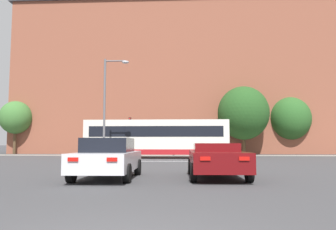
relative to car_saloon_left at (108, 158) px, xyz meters
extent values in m
cube|color=silver|center=(1.98, 11.71, -0.76)|extent=(7.58, 0.30, 0.01)
cube|color=gray|center=(1.98, 23.32, -0.75)|extent=(68.42, 2.50, 0.01)
cube|color=brown|center=(4.32, 35.32, 8.94)|extent=(47.01, 15.98, 19.40)
cube|color=#4C4F56|center=(4.32, 35.32, 19.47)|extent=(47.95, 16.62, 1.66)
cube|color=brown|center=(-10.81, 36.85, 21.55)|extent=(0.90, 0.90, 2.50)
cube|color=brown|center=(20.33, 37.58, 21.55)|extent=(0.90, 0.90, 2.50)
cylinder|color=brown|center=(-12.56, 35.32, 21.71)|extent=(2.74, 2.74, 2.81)
cube|color=silver|center=(0.00, 0.01, -0.11)|extent=(2.00, 4.45, 0.65)
cube|color=black|center=(0.00, -0.03, 0.47)|extent=(1.68, 2.02, 0.51)
cylinder|color=black|center=(-0.95, 1.36, -0.44)|extent=(0.23, 0.64, 0.64)
cylinder|color=black|center=(0.89, 1.40, -0.44)|extent=(0.23, 0.64, 0.64)
cylinder|color=black|center=(-0.89, -1.37, -0.44)|extent=(0.23, 0.64, 0.64)
cylinder|color=black|center=(0.94, -1.34, -0.44)|extent=(0.23, 0.64, 0.64)
cube|color=red|center=(-0.55, -2.23, 0.05)|extent=(0.32, 0.06, 0.12)
cube|color=red|center=(0.64, -2.20, 0.05)|extent=(0.32, 0.06, 0.12)
cube|color=#600C0F|center=(4.01, 0.48, -0.10)|extent=(2.00, 4.54, 0.67)
cube|color=#600C0F|center=(4.01, 0.59, 0.38)|extent=(1.68, 1.38, 0.30)
cylinder|color=black|center=(3.07, 1.86, -0.44)|extent=(0.23, 0.64, 0.64)
cylinder|color=black|center=(4.91, 1.90, -0.44)|extent=(0.23, 0.64, 0.64)
cylinder|color=black|center=(3.11, -0.93, -0.44)|extent=(0.23, 0.64, 0.64)
cylinder|color=black|center=(4.96, -0.90, -0.44)|extent=(0.23, 0.64, 0.64)
cube|color=red|center=(3.46, -1.80, 0.06)|extent=(0.32, 0.06, 0.12)
cube|color=red|center=(4.65, -1.78, 0.06)|extent=(0.32, 0.06, 0.12)
cube|color=silver|center=(0.33, 16.62, 1.06)|extent=(12.35, 2.51, 2.94)
cube|color=#AD191E|center=(0.33, 16.62, -0.19)|extent=(12.37, 2.53, 0.44)
cube|color=black|center=(0.33, 16.62, 1.53)|extent=(11.36, 2.54, 0.90)
cylinder|color=black|center=(-3.50, 15.41, -0.26)|extent=(1.00, 0.28, 1.00)
cylinder|color=black|center=(-3.50, 17.82, -0.26)|extent=(1.00, 0.28, 1.00)
cylinder|color=black|center=(4.16, 15.41, -0.26)|extent=(1.00, 0.28, 1.00)
cylinder|color=black|center=(4.16, 17.82, -0.26)|extent=(1.00, 0.28, 1.00)
cylinder|color=slate|center=(6.64, 22.34, 0.69)|extent=(0.12, 0.12, 2.91)
cube|color=black|center=(6.64, 22.34, 2.55)|extent=(0.26, 0.20, 0.80)
sphere|color=red|center=(6.64, 22.21, 2.80)|extent=(0.17, 0.17, 0.17)
sphere|color=black|center=(6.64, 22.21, 2.55)|extent=(0.17, 0.17, 0.17)
sphere|color=black|center=(6.64, 22.21, 2.29)|extent=(0.17, 0.17, 0.17)
cylinder|color=slate|center=(-3.09, 22.71, 0.87)|extent=(0.12, 0.12, 3.26)
cube|color=black|center=(-3.09, 22.71, 2.90)|extent=(0.26, 0.20, 0.80)
sphere|color=red|center=(-3.09, 22.58, 3.16)|extent=(0.17, 0.17, 0.17)
sphere|color=black|center=(-3.09, 22.58, 2.90)|extent=(0.17, 0.17, 0.17)
sphere|color=black|center=(-3.09, 22.58, 2.65)|extent=(0.17, 0.17, 0.17)
cylinder|color=slate|center=(-3.01, 11.28, 2.97)|extent=(0.16, 0.16, 7.46)
cylinder|color=slate|center=(-2.26, 11.28, 6.55)|extent=(1.50, 0.10, 0.10)
ellipsoid|color=#B2B2B7|center=(-1.51, 11.28, 6.45)|extent=(0.50, 0.36, 0.22)
cylinder|color=black|center=(1.59, 23.02, -0.34)|extent=(0.13, 0.13, 0.83)
cylinder|color=black|center=(1.61, 22.85, -0.34)|extent=(0.13, 0.13, 0.83)
cube|color=tan|center=(1.60, 22.94, 0.40)|extent=(0.26, 0.42, 0.66)
sphere|color=tan|center=(1.60, 22.94, 0.86)|extent=(0.25, 0.25, 0.25)
cylinder|color=black|center=(-6.72, 23.47, -0.37)|extent=(0.13, 0.13, 0.78)
cylinder|color=black|center=(-6.88, 23.55, -0.37)|extent=(0.13, 0.13, 0.78)
cube|color=tan|center=(-6.80, 23.51, 0.33)|extent=(0.46, 0.38, 0.62)
sphere|color=tan|center=(-6.80, 23.51, 0.76)|extent=(0.23, 0.23, 0.23)
cylinder|color=#4C3823|center=(9.44, 25.39, 0.37)|extent=(0.36, 0.36, 2.27)
ellipsoid|color=#234C1E|center=(9.44, 25.39, 3.97)|extent=(5.79, 5.79, 6.08)
cylinder|color=#4C3823|center=(15.37, 27.78, 0.32)|extent=(0.36, 0.36, 2.17)
ellipsoid|color=#285623|center=(15.37, 27.78, 3.49)|extent=(4.91, 4.91, 5.16)
cylinder|color=#4C3823|center=(-17.91, 26.85, 0.66)|extent=(0.36, 0.36, 2.83)
ellipsoid|color=#3D7033|center=(-17.91, 26.85, 3.70)|extent=(3.82, 3.82, 4.01)
camera|label=1|loc=(2.84, -12.02, 0.53)|focal=35.00mm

